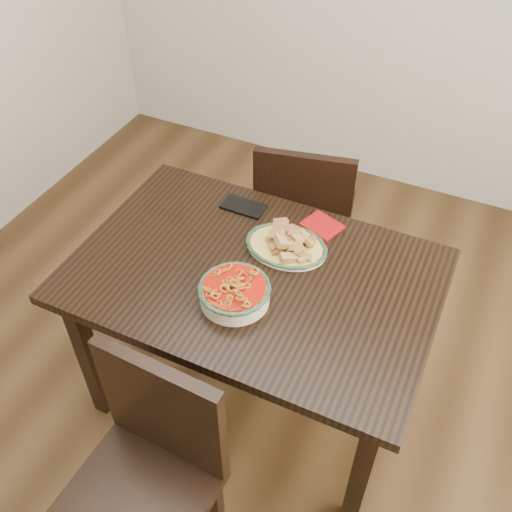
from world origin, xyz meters
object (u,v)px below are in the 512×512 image
at_px(fish_plate, 286,240).
at_px(smartphone, 244,207).
at_px(chair_far, 304,214).
at_px(dining_table, 254,290).
at_px(noodle_bowl, 235,291).
at_px(chair_near, 149,467).

bearing_deg(fish_plate, smartphone, 149.10).
height_order(chair_far, fish_plate, chair_far).
relative_size(dining_table, noodle_bowl, 5.24).
height_order(chair_near, noodle_bowl, chair_near).
relative_size(fish_plate, noodle_bowl, 1.23).
xyz_separation_m(chair_near, smartphone, (-0.15, 0.97, 0.26)).
bearing_deg(smartphone, noodle_bowl, -66.83).
relative_size(dining_table, chair_near, 1.42).
bearing_deg(chair_far, noodle_bowl, 81.96).
xyz_separation_m(dining_table, smartphone, (-0.19, 0.30, 0.10)).
relative_size(chair_near, smartphone, 5.18).
bearing_deg(fish_plate, chair_far, 102.46).
bearing_deg(smartphone, chair_near, -80.75).
bearing_deg(chair_far, chair_near, 78.84).
bearing_deg(noodle_bowl, chair_near, -94.07).
relative_size(chair_far, smartphone, 5.18).
bearing_deg(fish_plate, noodle_bowl, -100.67).
xyz_separation_m(dining_table, noodle_bowl, (-0.00, -0.14, 0.14)).
height_order(fish_plate, noodle_bowl, fish_plate).
distance_m(fish_plate, noodle_bowl, 0.31).
xyz_separation_m(fish_plate, noodle_bowl, (-0.06, -0.30, -0.00)).
distance_m(chair_near, noodle_bowl, 0.60).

